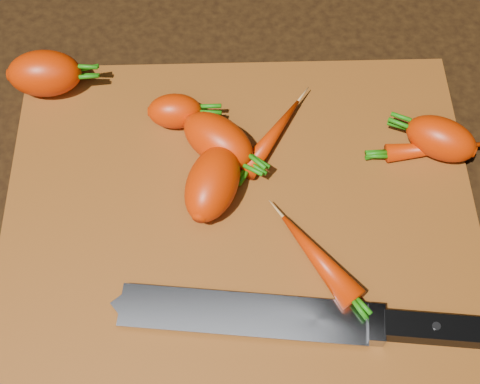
{
  "coord_description": "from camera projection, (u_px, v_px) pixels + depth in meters",
  "views": [
    {
      "loc": [
        -0.01,
        -0.33,
        0.64
      ],
      "look_at": [
        0.0,
        0.01,
        0.03
      ],
      "focal_mm": 50.0,
      "sensor_mm": 36.0,
      "label": 1
    }
  ],
  "objects": [
    {
      "name": "carrot_2",
      "position": [
        213.0,
        183.0,
        0.69
      ],
      "size": [
        0.08,
        0.1,
        0.05
      ],
      "primitive_type": "ellipsoid",
      "rotation": [
        0.0,
        0.0,
        1.24
      ],
      "color": "red",
      "rests_on": "cutting_board"
    },
    {
      "name": "carrot_5",
      "position": [
        272.0,
        136.0,
        0.74
      ],
      "size": [
        0.08,
        0.11,
        0.02
      ],
      "primitive_type": "ellipsoid",
      "rotation": [
        0.0,
        0.0,
        0.98
      ],
      "color": "red",
      "rests_on": "cutting_board"
    },
    {
      "name": "carrot_4",
      "position": [
        441.0,
        139.0,
        0.72
      ],
      "size": [
        0.09,
        0.08,
        0.05
      ],
      "primitive_type": "ellipsoid",
      "rotation": [
        0.0,
        0.0,
        2.64
      ],
      "color": "red",
      "rests_on": "cutting_board"
    },
    {
      "name": "carrot_0",
      "position": [
        45.0,
        73.0,
        0.76
      ],
      "size": [
        0.08,
        0.06,
        0.05
      ],
      "primitive_type": "ellipsoid",
      "rotation": [
        0.0,
        0.0,
        0.02
      ],
      "color": "red",
      "rests_on": "cutting_board"
    },
    {
      "name": "ground",
      "position": [
        240.0,
        216.0,
        0.72
      ],
      "size": [
        2.0,
        2.0,
        0.01
      ],
      "primitive_type": "cube",
      "color": "black"
    },
    {
      "name": "carrot_7",
      "position": [
        318.0,
        258.0,
        0.66
      ],
      "size": [
        0.09,
        0.11,
        0.03
      ],
      "primitive_type": "ellipsoid",
      "rotation": [
        0.0,
        0.0,
        2.17
      ],
      "color": "red",
      "rests_on": "cutting_board"
    },
    {
      "name": "carrot_1",
      "position": [
        218.0,
        140.0,
        0.72
      ],
      "size": [
        0.1,
        0.09,
        0.05
      ],
      "primitive_type": "ellipsoid",
      "rotation": [
        0.0,
        0.0,
        -0.69
      ],
      "color": "red",
      "rests_on": "cutting_board"
    },
    {
      "name": "carrot_6",
      "position": [
        439.0,
        148.0,
        0.73
      ],
      "size": [
        0.12,
        0.03,
        0.02
      ],
      "primitive_type": "ellipsoid",
      "rotation": [
        0.0,
        0.0,
        0.09
      ],
      "color": "red",
      "rests_on": "cutting_board"
    },
    {
      "name": "cutting_board",
      "position": [
        240.0,
        211.0,
        0.71
      ],
      "size": [
        0.5,
        0.4,
        0.01
      ],
      "primitive_type": "cube",
      "color": "brown",
      "rests_on": "ground"
    },
    {
      "name": "carrot_3",
      "position": [
        175.0,
        111.0,
        0.75
      ],
      "size": [
        0.06,
        0.04,
        0.04
      ],
      "primitive_type": "ellipsoid",
      "rotation": [
        0.0,
        0.0,
        -0.0
      ],
      "color": "red",
      "rests_on": "cutting_board"
    },
    {
      "name": "knife",
      "position": [
        268.0,
        316.0,
        0.64
      ],
      "size": [
        0.39,
        0.08,
        0.02
      ],
      "rotation": [
        0.0,
        0.0,
        -0.11
      ],
      "color": "gray",
      "rests_on": "cutting_board"
    }
  ]
}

